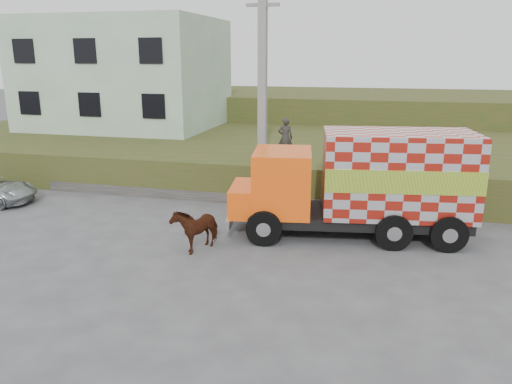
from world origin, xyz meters
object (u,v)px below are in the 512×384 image
(utility_pole, at_px, (262,95))
(pedestrian, at_px, (285,138))
(cargo_truck, at_px, (364,183))
(cow, at_px, (196,227))

(utility_pole, distance_m, pedestrian, 2.31)
(cargo_truck, height_order, cow, cargo_truck)
(cargo_truck, height_order, pedestrian, cargo_truck)
(utility_pole, bearing_deg, cow, -97.77)
(cargo_truck, distance_m, pedestrian, 5.44)
(utility_pole, height_order, pedestrian, utility_pole)
(cow, relative_size, pedestrian, 0.95)
(utility_pole, distance_m, cow, 6.30)
(cargo_truck, xyz_separation_m, pedestrian, (-3.29, 4.29, 0.61))
(utility_pole, xyz_separation_m, pedestrian, (0.62, 1.35, -1.77))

